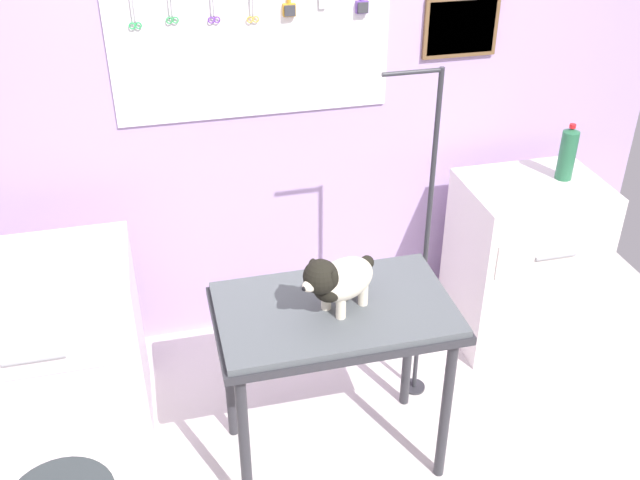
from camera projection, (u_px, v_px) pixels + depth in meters
name	position (u px, v px, depth m)	size (l,w,h in m)	color
rear_wall_panel	(279.00, 122.00, 3.58)	(4.00, 0.11, 2.30)	#B396C8
grooming_table	(335.00, 324.00, 2.94)	(0.95, 0.57, 0.82)	#2D2D33
grooming_arm	(423.00, 259.00, 3.28)	(0.30, 0.11, 1.64)	#2D2D33
dog	(338.00, 280.00, 2.80)	(0.35, 0.28, 0.27)	silver
counter_left	(48.00, 351.00, 3.23)	(0.80, 0.58, 0.89)	silver
cabinet_right	(523.00, 261.00, 3.84)	(0.68, 0.54, 0.90)	silver
soda_bottle	(567.00, 153.00, 3.58)	(0.08, 0.08, 0.29)	#266542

